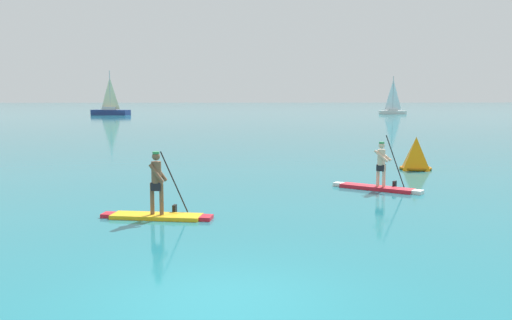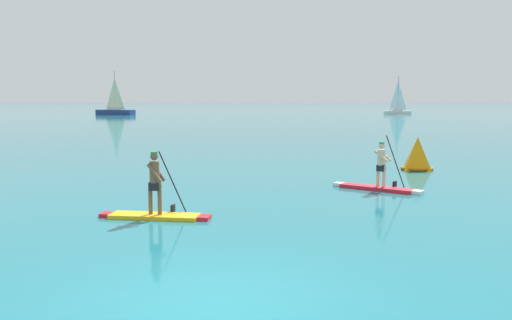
{
  "view_description": "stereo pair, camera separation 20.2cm",
  "coord_description": "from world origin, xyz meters",
  "px_view_note": "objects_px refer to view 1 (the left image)",
  "views": [
    {
      "loc": [
        0.19,
        -8.59,
        3.26
      ],
      "look_at": [
        0.96,
        11.22,
        0.94
      ],
      "focal_mm": 39.4,
      "sensor_mm": 36.0,
      "label": 1
    },
    {
      "loc": [
        0.39,
        -8.6,
        3.26
      ],
      "look_at": [
        0.96,
        11.22,
        0.94
      ],
      "focal_mm": 39.4,
      "sensor_mm": 36.0,
      "label": 2
    }
  ],
  "objects_px": {
    "race_marker_buoy": "(416,155)",
    "sailboat_right_horizon": "(393,108)",
    "paddleboarder_far_right": "(379,180)",
    "sailboat_left_horizon": "(111,110)",
    "paddleboarder_mid_center": "(157,204)"
  },
  "relations": [
    {
      "from": "sailboat_left_horizon",
      "to": "sailboat_right_horizon",
      "type": "xyz_separation_m",
      "value": [
        46.59,
        2.29,
        0.14
      ]
    },
    {
      "from": "paddleboarder_mid_center",
      "to": "race_marker_buoy",
      "type": "xyz_separation_m",
      "value": [
        9.95,
        9.32,
        0.26
      ]
    },
    {
      "from": "paddleboarder_far_right",
      "to": "sailboat_right_horizon",
      "type": "bearing_deg",
      "value": 110.85
    },
    {
      "from": "paddleboarder_mid_center",
      "to": "race_marker_buoy",
      "type": "bearing_deg",
      "value": 53.08
    },
    {
      "from": "paddleboarder_far_right",
      "to": "sailboat_left_horizon",
      "type": "bearing_deg",
      "value": 145.92
    },
    {
      "from": "race_marker_buoy",
      "to": "sailboat_left_horizon",
      "type": "relative_size",
      "value": 0.22
    },
    {
      "from": "paddleboarder_far_right",
      "to": "race_marker_buoy",
      "type": "relative_size",
      "value": 1.75
    },
    {
      "from": "paddleboarder_far_right",
      "to": "sailboat_right_horizon",
      "type": "xyz_separation_m",
      "value": [
        21.72,
        74.93,
        0.61
      ]
    },
    {
      "from": "race_marker_buoy",
      "to": "sailboat_left_horizon",
      "type": "bearing_deg",
      "value": 112.42
    },
    {
      "from": "race_marker_buoy",
      "to": "sailboat_right_horizon",
      "type": "relative_size",
      "value": 0.25
    },
    {
      "from": "sailboat_left_horizon",
      "to": "paddleboarder_far_right",
      "type": "bearing_deg",
      "value": -49.77
    },
    {
      "from": "paddleboarder_mid_center",
      "to": "sailboat_right_horizon",
      "type": "height_order",
      "value": "sailboat_right_horizon"
    },
    {
      "from": "paddleboarder_far_right",
      "to": "race_marker_buoy",
      "type": "distance_m",
      "value": 5.96
    },
    {
      "from": "paddleboarder_far_right",
      "to": "sailboat_right_horizon",
      "type": "distance_m",
      "value": 78.02
    },
    {
      "from": "paddleboarder_far_right",
      "to": "sailboat_left_horizon",
      "type": "height_order",
      "value": "sailboat_left_horizon"
    }
  ]
}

